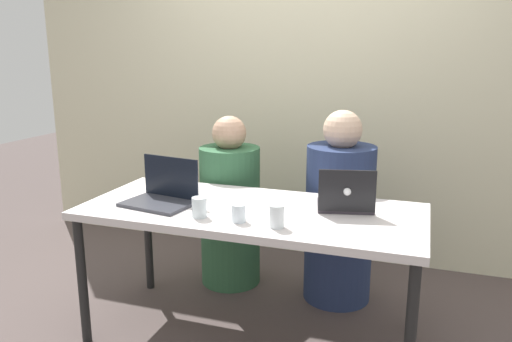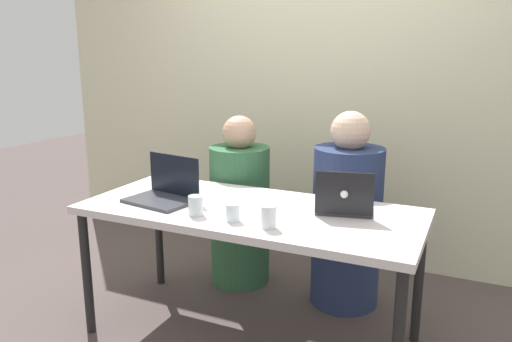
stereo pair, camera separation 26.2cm
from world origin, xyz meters
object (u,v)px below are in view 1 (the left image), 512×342
(water_glass_right, at_px, (277,218))
(laptop_front_left, at_px, (162,194))
(person_on_left, at_px, (230,210))
(water_glass_left, at_px, (199,209))
(person_on_right, at_px, (339,218))
(laptop_back_right, at_px, (345,201))
(water_glass_center, at_px, (239,214))

(water_glass_right, bearing_deg, laptop_front_left, 166.56)
(person_on_left, relative_size, water_glass_left, 11.41)
(person_on_left, distance_m, person_on_right, 0.73)
(laptop_back_right, xyz_separation_m, water_glass_right, (-0.26, -0.36, -0.00))
(person_on_left, bearing_deg, water_glass_center, 109.34)
(water_glass_left, bearing_deg, laptop_front_left, 152.87)
(person_on_left, height_order, water_glass_left, person_on_left)
(water_glass_left, bearing_deg, person_on_left, 101.72)
(laptop_back_right, relative_size, laptop_front_left, 0.84)
(person_on_left, bearing_deg, water_glass_left, 96.53)
(laptop_front_left, bearing_deg, laptop_back_right, 21.23)
(person_on_right, height_order, water_glass_right, person_on_right)
(water_glass_right, distance_m, water_glass_center, 0.19)
(person_on_left, xyz_separation_m, water_glass_center, (0.38, -0.83, 0.27))
(person_on_left, height_order, laptop_front_left, person_on_left)
(laptop_front_left, relative_size, water_glass_left, 3.92)
(person_on_left, xyz_separation_m, laptop_back_right, (0.83, -0.49, 0.29))
(water_glass_left, bearing_deg, water_glass_center, -0.40)
(laptop_back_right, height_order, water_glass_center, laptop_back_right)
(person_on_left, relative_size, water_glass_center, 13.31)
(laptop_back_right, bearing_deg, water_glass_left, 14.89)
(person_on_left, bearing_deg, laptop_back_right, 144.52)
(water_glass_center, bearing_deg, water_glass_left, 179.60)
(person_on_left, relative_size, laptop_back_right, 3.48)
(laptop_back_right, height_order, laptop_front_left, laptop_front_left)
(water_glass_right, relative_size, water_glass_center, 1.25)
(person_on_right, xyz_separation_m, laptop_front_left, (-0.84, -0.68, 0.26))
(laptop_front_left, bearing_deg, person_on_right, 48.57)
(person_on_right, bearing_deg, water_glass_center, 77.03)
(laptop_front_left, xyz_separation_m, water_glass_center, (0.49, -0.15, -0.01))
(laptop_front_left, relative_size, water_glass_center, 4.57)
(person_on_right, bearing_deg, water_glass_right, 89.45)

